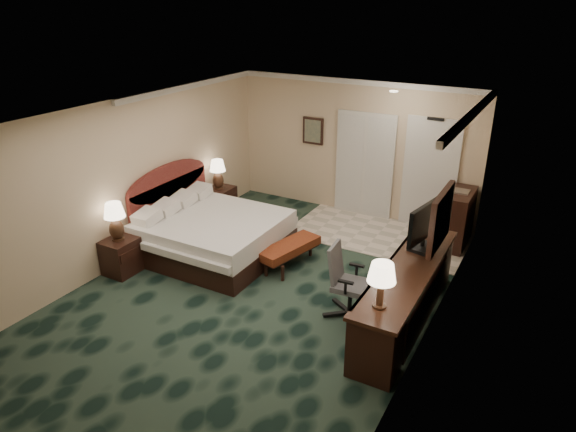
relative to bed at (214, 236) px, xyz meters
The scene contains 24 objects.
floor 1.58m from the bed, 31.14° to the right, with size 5.00×7.50×0.00m, color black.
ceiling 2.81m from the bed, 31.14° to the right, with size 5.00×7.50×0.00m, color silver.
wall_back 3.39m from the bed, 65.99° to the left, with size 5.00×0.00×2.70m, color beige.
wall_front 4.84m from the bed, 73.85° to the right, with size 5.00×0.00×2.70m, color beige.
wall_left 1.75m from the bed, 146.10° to the right, with size 0.00×7.50×2.70m, color beige.
wall_right 4.03m from the bed, 11.77° to the right, with size 0.00×7.50×2.70m, color beige.
crown_molding 2.77m from the bed, 31.14° to the right, with size 5.00×7.50×0.10m, color silver, non-canonical shape.
tile_patch 3.08m from the bed, 43.52° to the left, with size 3.20×1.70×0.01m, color #B5AD9B.
headboard 1.20m from the bed, 169.67° to the left, with size 0.12×2.00×1.40m, color #531214, non-canonical shape.
entry_door 4.16m from the bed, 45.58° to the left, with size 1.02×0.06×2.18m, color silver.
closet_doors 3.38m from the bed, 61.75° to the left, with size 1.20×0.06×2.10m, color #B6B5B0.
wall_art 3.20m from the bed, 81.87° to the left, with size 0.45×0.06×0.55m, color #4D5E56.
wall_mirror 3.97m from the bed, ahead, with size 0.05×0.95×0.75m, color white.
bed is the anchor object (origin of this frame).
nightstand_near 1.55m from the bed, 126.92° to the right, with size 0.47×0.53×0.58m, color black.
nightstand_far 1.74m from the bed, 122.39° to the left, with size 0.47×0.54×0.59m, color black.
lamp_near 1.66m from the bed, 127.50° to the right, with size 0.33×0.33×0.63m, color #321D14, non-canonical shape.
lamp_far 1.79m from the bed, 123.22° to the left, with size 0.32×0.32×0.59m, color #321D14, non-canonical shape.
bed_bench 1.35m from the bed, 11.58° to the left, with size 0.41×1.17×0.40m, color maroon.
desk 3.50m from the bed, ahead, with size 0.63×2.91×0.84m, color black.
tv 3.59m from the bed, ahead, with size 0.07×0.88×0.69m, color black.
desk_lamp 3.81m from the bed, 22.43° to the right, with size 0.33×0.33×0.58m, color #321D14, non-canonical shape.
desk_chair 2.83m from the bed, 11.93° to the right, with size 0.61×0.58×1.05m, color #525259, non-canonical shape.
minibar 4.25m from the bed, 34.48° to the left, with size 0.53×0.96×1.01m, color black.
Camera 1 is at (3.65, -5.54, 4.17)m, focal length 32.00 mm.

